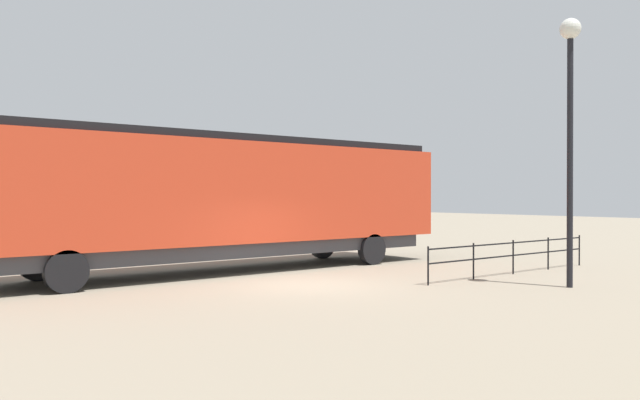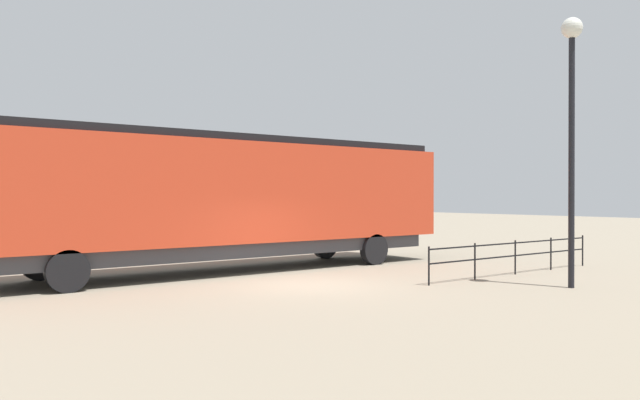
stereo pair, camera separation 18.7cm
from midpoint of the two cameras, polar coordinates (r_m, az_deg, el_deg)
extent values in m
plane|color=gray|center=(17.31, -1.47, -7.82)|extent=(120.00, 120.00, 0.00)
cube|color=red|center=(20.35, -9.26, 0.69)|extent=(3.18, 16.52, 3.16)
cube|color=black|center=(24.66, 5.63, -0.46)|extent=(3.05, 2.04, 2.21)
cube|color=black|center=(20.43, -9.27, 5.46)|extent=(2.86, 15.86, 0.24)
cube|color=#38383D|center=(20.42, -9.26, -4.38)|extent=(2.86, 15.19, 0.45)
cylinder|color=black|center=(24.55, -0.01, -4.10)|extent=(0.30, 1.10, 1.10)
cylinder|color=black|center=(22.36, 4.56, -4.54)|extent=(0.30, 1.10, 1.10)
cylinder|color=black|center=(19.88, -24.86, -5.19)|extent=(0.30, 1.10, 1.10)
cylinder|color=black|center=(17.11, -22.64, -6.09)|extent=(0.30, 1.10, 1.10)
cylinder|color=black|center=(17.96, 21.75, 3.33)|extent=(0.16, 0.16, 6.80)
sphere|color=silver|center=(18.49, 21.78, 14.44)|extent=(0.56, 0.56, 0.56)
cube|color=black|center=(20.44, 17.12, -3.78)|extent=(0.04, 7.90, 0.04)
cube|color=black|center=(20.47, 17.11, -4.90)|extent=(0.04, 7.90, 0.04)
cylinder|color=black|center=(17.40, 9.62, -6.00)|extent=(0.05, 0.05, 1.08)
cylinder|color=black|center=(18.90, 13.68, -5.49)|extent=(0.05, 0.05, 1.08)
cylinder|color=black|center=(20.48, 17.11, -5.05)|extent=(0.05, 0.05, 1.08)
cylinder|color=black|center=(22.12, 20.04, -4.65)|extent=(0.05, 0.05, 1.08)
cylinder|color=black|center=(23.82, 22.56, -4.30)|extent=(0.05, 0.05, 1.08)
camera|label=1|loc=(0.09, -90.34, 0.00)|focal=34.75mm
camera|label=2|loc=(0.09, 89.66, 0.00)|focal=34.75mm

